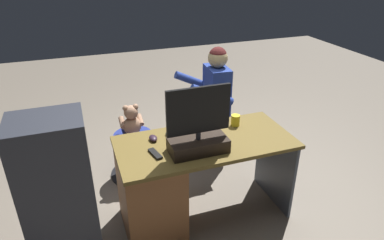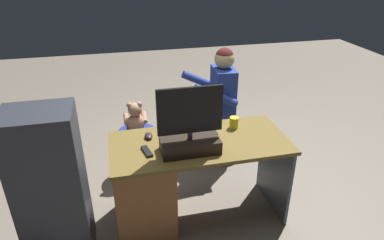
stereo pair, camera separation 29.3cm
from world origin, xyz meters
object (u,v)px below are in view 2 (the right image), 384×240
Objects in this scene: desk at (157,183)px; cup at (234,123)px; keyboard at (190,134)px; person at (215,98)px; tv_remote at (147,151)px; visitor_chair at (221,134)px; computer_mouse at (149,136)px; monitor at (190,134)px; office_chair_teddy at (138,150)px; teddy_bear at (135,118)px.

cup is at bearing -167.04° from desk.
person is (-0.42, -0.71, -0.03)m from keyboard.
desk is 1.13× the size of person.
tv_remote is 0.33× the size of visitor_chair.
tv_remote is at bearing 27.32° from keyboard.
cup reaches higher than computer_mouse.
tv_remote is 1.32m from visitor_chair.
monitor is 1.07m from person.
tv_remote reaches higher than visitor_chair.
cup is at bearing 140.68° from office_chair_teddy.
tv_remote reaches higher than office_chair_teddy.
monitor is 0.99m from teddy_bear.
cup is 0.21× the size of visitor_chair.
desk is at bearing 96.03° from teddy_bear.
teddy_bear is at bearing 3.39° from person.
cup is at bearing -147.65° from monitor.
visitor_chair is 0.44m from person.
monitor reaches higher than desk.
desk is 14.05× the size of computer_mouse.
tv_remote is 1.18m from person.
keyboard reaches higher than office_chair_teddy.
computer_mouse is at bearing 95.18° from office_chair_teddy.
visitor_chair is at bearing -133.69° from desk.
desk is 3.21× the size of keyboard.
monitor is 1.13m from office_chair_teddy.
teddy_bear is at bearing -70.12° from monitor.
monitor is 1.09× the size of visitor_chair.
tv_remote is at bearing 45.86° from desk.
monitor is 1.00× the size of office_chair_teddy.
monitor is at bearing 77.49° from keyboard.
person is (-0.04, -0.67, -0.06)m from cup.
monitor reaches higher than keyboard.
teddy_bear is 0.81m from person.
tv_remote is 0.30× the size of office_chair_teddy.
visitor_chair is (-0.82, -0.69, -0.46)m from computer_mouse.
person is at bearing -130.71° from desk.
person is (0.08, 0.01, 0.43)m from visitor_chair.
person is at bearing -93.67° from cup.
office_chair_teddy is (0.38, -0.65, -0.48)m from keyboard.
computer_mouse is 0.08× the size of person.
office_chair_teddy is at bearing -84.82° from computer_mouse.
cup reaches higher than office_chair_teddy.
monitor reaches higher than tv_remote.
person is at bearing 4.20° from visitor_chair.
monitor is (-0.24, 0.12, 0.47)m from desk.
teddy_bear reaches higher than visitor_chair.
keyboard is at bearing 119.71° from teddy_bear.
person reaches higher than office_chair_teddy.
teddy_bear is at bearing -83.97° from desk.
monitor is at bearing 63.52° from person.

